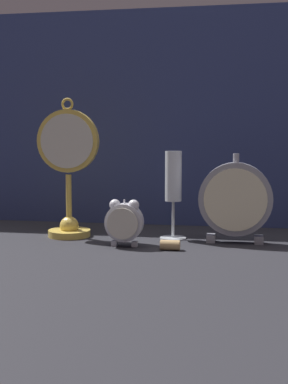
{
  "coord_description": "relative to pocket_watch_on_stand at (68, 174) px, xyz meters",
  "views": [
    {
      "loc": [
        0.21,
        -1.12,
        0.25
      ],
      "look_at": [
        0.0,
        0.08,
        0.12
      ],
      "focal_mm": 50.0,
      "sensor_mm": 36.0,
      "label": 1
    }
  ],
  "objects": [
    {
      "name": "champagne_flute",
      "position": [
        0.25,
        0.02,
        -0.02
      ],
      "size": [
        0.06,
        0.06,
        0.21
      ],
      "color": "silver",
      "rests_on": "ground_plane"
    },
    {
      "name": "fabric_backdrop_drape",
      "position": [
        0.19,
        0.21,
        0.14
      ],
      "size": [
        1.75,
        0.01,
        0.58
      ],
      "primitive_type": "cube",
      "color": "navy",
      "rests_on": "ground_plane"
    },
    {
      "name": "alarm_clock_twin_bell",
      "position": [
        0.16,
        -0.09,
        -0.09
      ],
      "size": [
        0.08,
        0.03,
        0.11
      ],
      "color": "silver",
      "rests_on": "ground_plane"
    },
    {
      "name": "mantel_clock_silver",
      "position": [
        0.4,
        -0.01,
        -0.05
      ],
      "size": [
        0.17,
        0.04,
        0.21
      ],
      "color": "gray",
      "rests_on": "ground_plane"
    },
    {
      "name": "wine_cork",
      "position": [
        0.26,
        -0.11,
        -0.14
      ],
      "size": [
        0.04,
        0.02,
        0.02
      ],
      "primitive_type": "cylinder",
      "rotation": [
        0.0,
        1.57,
        0.0
      ],
      "color": "tan",
      "rests_on": "ground_plane"
    },
    {
      "name": "pocket_watch_on_stand",
      "position": [
        0.0,
        0.0,
        0.0
      ],
      "size": [
        0.15,
        0.1,
        0.33
      ],
      "color": "gold",
      "rests_on": "ground_plane"
    },
    {
      "name": "ground_plane",
      "position": [
        0.19,
        -0.11,
        -0.15
      ],
      "size": [
        4.0,
        4.0,
        0.0
      ],
      "primitive_type": "plane",
      "color": "#232328"
    }
  ]
}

